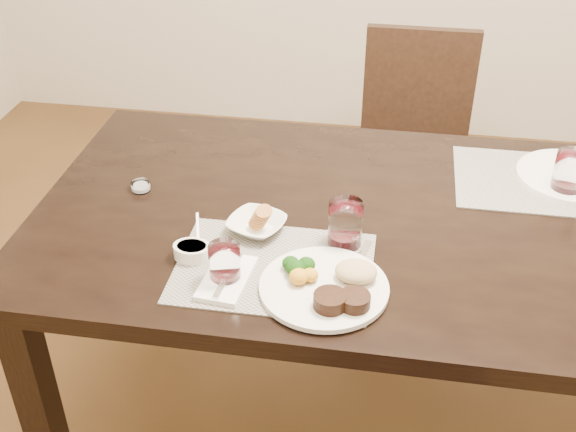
% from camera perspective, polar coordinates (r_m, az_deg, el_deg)
% --- Properties ---
extents(ground_plane, '(4.50, 4.50, 0.00)m').
position_cam_1_polar(ground_plane, '(2.39, 8.27, -15.37)').
color(ground_plane, '#452B16').
rests_on(ground_plane, ground).
extents(dining_table, '(2.00, 1.00, 0.75)m').
position_cam_1_polar(dining_table, '(1.94, 9.86, -2.37)').
color(dining_table, black).
rests_on(dining_table, ground).
extents(chair_far, '(0.42, 0.42, 0.90)m').
position_cam_1_polar(chair_far, '(2.82, 9.91, 6.07)').
color(chair_far, black).
rests_on(chair_far, ground).
extents(placemat_near, '(0.46, 0.34, 0.00)m').
position_cam_1_polar(placemat_near, '(1.70, -1.13, -4.10)').
color(placemat_near, gray).
rests_on(placemat_near, dining_table).
extents(placemat_far, '(0.46, 0.34, 0.00)m').
position_cam_1_polar(placemat_far, '(2.14, 19.16, 2.57)').
color(placemat_far, gray).
rests_on(placemat_far, dining_table).
extents(dinner_plate, '(0.29, 0.29, 0.05)m').
position_cam_1_polar(dinner_plate, '(1.62, 3.34, -5.51)').
color(dinner_plate, silver).
rests_on(dinner_plate, placemat_near).
extents(napkin_fork, '(0.12, 0.18, 0.02)m').
position_cam_1_polar(napkin_fork, '(1.66, -4.85, -4.91)').
color(napkin_fork, white).
rests_on(napkin_fork, placemat_near).
extents(steak_knife, '(0.05, 0.25, 0.01)m').
position_cam_1_polar(steak_knife, '(1.66, 5.56, -5.06)').
color(steak_knife, silver).
rests_on(steak_knife, placemat_near).
extents(cracker_bowl, '(0.18, 0.18, 0.06)m').
position_cam_1_polar(cracker_bowl, '(1.81, -2.49, -0.66)').
color(cracker_bowl, silver).
rests_on(cracker_bowl, placemat_near).
extents(sauce_ramekin, '(0.09, 0.13, 0.07)m').
position_cam_1_polar(sauce_ramekin, '(1.73, -7.59, -2.73)').
color(sauce_ramekin, silver).
rests_on(sauce_ramekin, placemat_near).
extents(wine_glass_near, '(0.08, 0.08, 0.12)m').
position_cam_1_polar(wine_glass_near, '(1.75, 4.55, -0.77)').
color(wine_glass_near, silver).
rests_on(wine_glass_near, placemat_near).
extents(far_plate, '(0.30, 0.30, 0.01)m').
position_cam_1_polar(far_plate, '(2.18, 21.43, 2.95)').
color(far_plate, silver).
rests_on(far_plate, placemat_far).
extents(wine_glass_far, '(0.09, 0.09, 0.12)m').
position_cam_1_polar(wine_glass_far, '(2.09, 21.33, 3.06)').
color(wine_glass_far, silver).
rests_on(wine_glass_far, placemat_far).
extents(wine_glass_side, '(0.07, 0.07, 0.10)m').
position_cam_1_polar(wine_glass_side, '(1.64, -5.02, -3.97)').
color(wine_glass_side, silver).
rests_on(wine_glass_side, dining_table).
extents(salt_cellar, '(0.05, 0.05, 0.02)m').
position_cam_1_polar(salt_cellar, '(2.02, -11.55, 2.28)').
color(salt_cellar, silver).
rests_on(salt_cellar, dining_table).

